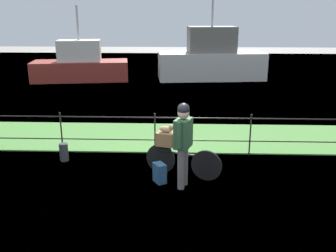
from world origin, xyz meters
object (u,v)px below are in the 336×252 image
(wooden_crate, at_px, (166,139))
(backpack_on_paving, at_px, (160,173))
(bicycle_main, at_px, (182,161))
(terrier_dog, at_px, (167,129))
(mooring_bollard, at_px, (64,152))
(moored_boat_near, at_px, (80,66))
(cyclist_person, at_px, (183,138))
(moored_boat_mid, at_px, (211,60))

(wooden_crate, xyz_separation_m, backpack_on_paving, (-0.11, -0.43, -0.58))
(bicycle_main, distance_m, backpack_on_paving, 0.56)
(terrier_dog, xyz_separation_m, mooring_bollard, (-2.40, 0.64, -0.79))
(mooring_bollard, relative_size, moored_boat_near, 0.08)
(cyclist_person, distance_m, backpack_on_paving, 0.94)
(terrier_dog, bearing_deg, mooring_bollard, 164.96)
(bicycle_main, xyz_separation_m, cyclist_person, (0.01, -0.48, 0.66))
(wooden_crate, bearing_deg, bicycle_main, -19.12)
(wooden_crate, distance_m, moored_boat_near, 12.02)
(wooden_crate, distance_m, mooring_bollard, 2.52)
(wooden_crate, height_order, cyclist_person, cyclist_person)
(bicycle_main, bearing_deg, backpack_on_paving, -145.62)
(moored_boat_near, height_order, moored_boat_mid, moored_boat_mid)
(wooden_crate, relative_size, backpack_on_paving, 0.90)
(bicycle_main, height_order, backpack_on_paving, bicycle_main)
(moored_boat_near, bearing_deg, moored_boat_mid, 6.18)
(terrier_dog, distance_m, moored_boat_near, 12.04)
(mooring_bollard, distance_m, moored_boat_mid, 11.89)
(bicycle_main, height_order, moored_boat_mid, moored_boat_mid)
(bicycle_main, bearing_deg, cyclist_person, -88.54)
(bicycle_main, relative_size, wooden_crate, 4.34)
(wooden_crate, height_order, terrier_dog, terrier_dog)
(wooden_crate, relative_size, terrier_dog, 1.11)
(cyclist_person, bearing_deg, bicycle_main, 91.46)
(backpack_on_paving, bearing_deg, moored_boat_near, -9.31)
(moored_boat_near, xyz_separation_m, moored_boat_mid, (6.46, 0.70, 0.24))
(terrier_dog, bearing_deg, backpack_on_paving, -107.31)
(backpack_on_paving, relative_size, moored_boat_mid, 0.07)
(wooden_crate, bearing_deg, cyclist_person, -59.41)
(bicycle_main, bearing_deg, moored_boat_near, 114.32)
(wooden_crate, height_order, backpack_on_paving, wooden_crate)
(wooden_crate, bearing_deg, terrier_dog, -19.12)
(cyclist_person, distance_m, moored_boat_near, 12.71)
(wooden_crate, bearing_deg, mooring_bollard, 165.00)
(terrier_dog, relative_size, moored_boat_near, 0.07)
(terrier_dog, bearing_deg, bicycle_main, -19.12)
(bicycle_main, height_order, terrier_dog, terrier_dog)
(terrier_dog, bearing_deg, cyclist_person, -60.77)
(wooden_crate, relative_size, moored_boat_near, 0.07)
(moored_boat_mid, bearing_deg, bicycle_main, -96.79)
(mooring_bollard, bearing_deg, backpack_on_paving, -25.09)
(terrier_dog, distance_m, backpack_on_paving, 0.91)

